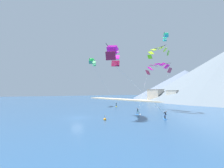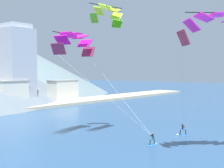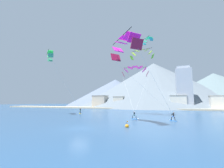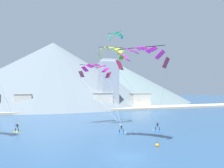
{
  "view_description": "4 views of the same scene",
  "coord_description": "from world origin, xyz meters",
  "px_view_note": "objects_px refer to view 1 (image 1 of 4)",
  "views": [
    {
      "loc": [
        30.34,
        -13.3,
        5.4
      ],
      "look_at": [
        -3.64,
        11.86,
        7.77
      ],
      "focal_mm": 24.0,
      "sensor_mm": 36.0,
      "label": 1
    },
    {
      "loc": [
        -27.4,
        -5.71,
        8.97
      ],
      "look_at": [
        1.99,
        17.68,
        7.38
      ],
      "focal_mm": 50.0,
      "sensor_mm": 36.0,
      "label": 2
    },
    {
      "loc": [
        11.95,
        -18.38,
        3.67
      ],
      "look_at": [
        -0.43,
        13.46,
        7.71
      ],
      "focal_mm": 24.0,
      "sensor_mm": 36.0,
      "label": 3
    },
    {
      "loc": [
        -11.21,
        -24.79,
        8.51
      ],
      "look_at": [
        2.01,
        11.61,
        9.26
      ],
      "focal_mm": 35.0,
      "sensor_mm": 36.0,
      "label": 4
    }
  ],
  "objects_px": {
    "kitesurfer_mid_center": "(165,117)",
    "parafoil_kite_near_lead": "(93,62)",
    "kitesurfer_near_trail": "(138,113)",
    "parafoil_kite_near_trail": "(158,67)",
    "race_marker_buoy": "(105,119)",
    "parafoil_kite_mid_center": "(114,54)",
    "parafoil_kite_distant_low_drift": "(158,51)",
    "kitesurfer_near_lead": "(116,105)",
    "parafoil_kite_distant_high_outer": "(166,36)"
  },
  "relations": [
    {
      "from": "kitesurfer_mid_center",
      "to": "parafoil_kite_near_lead",
      "type": "relative_size",
      "value": 0.1
    },
    {
      "from": "kitesurfer_near_trail",
      "to": "parafoil_kite_near_trail",
      "type": "xyz_separation_m",
      "value": [
        -2.28,
        11.13,
        12.49
      ]
    },
    {
      "from": "parafoil_kite_near_lead",
      "to": "kitesurfer_near_trail",
      "type": "bearing_deg",
      "value": -3.14
    },
    {
      "from": "race_marker_buoy",
      "to": "parafoil_kite_mid_center",
      "type": "bearing_deg",
      "value": 108.26
    },
    {
      "from": "kitesurfer_mid_center",
      "to": "parafoil_kite_near_lead",
      "type": "bearing_deg",
      "value": 177.43
    },
    {
      "from": "kitesurfer_mid_center",
      "to": "kitesurfer_near_trail",
      "type": "bearing_deg",
      "value": 179.42
    },
    {
      "from": "parafoil_kite_near_lead",
      "to": "parafoil_kite_near_trail",
      "type": "xyz_separation_m",
      "value": [
        23.13,
        9.74,
        -4.47
      ]
    },
    {
      "from": "parafoil_kite_mid_center",
      "to": "parafoil_kite_distant_low_drift",
      "type": "distance_m",
      "value": 15.33
    },
    {
      "from": "kitesurfer_mid_center",
      "to": "parafoil_kite_distant_low_drift",
      "type": "height_order",
      "value": "parafoil_kite_distant_low_drift"
    },
    {
      "from": "kitesurfer_near_lead",
      "to": "parafoil_kite_mid_center",
      "type": "xyz_separation_m",
      "value": [
        19.16,
        -15.78,
        13.09
      ]
    },
    {
      "from": "parafoil_kite_mid_center",
      "to": "parafoil_kite_near_trail",
      "type": "bearing_deg",
      "value": 97.3
    },
    {
      "from": "kitesurfer_near_trail",
      "to": "parafoil_kite_mid_center",
      "type": "bearing_deg",
      "value": -89.09
    },
    {
      "from": "parafoil_kite_distant_high_outer",
      "to": "parafoil_kite_near_trail",
      "type": "bearing_deg",
      "value": 152.11
    },
    {
      "from": "parafoil_kite_mid_center",
      "to": "parafoil_kite_distant_high_outer",
      "type": "bearing_deg",
      "value": 83.85
    },
    {
      "from": "kitesurfer_near_lead",
      "to": "kitesurfer_near_trail",
      "type": "xyz_separation_m",
      "value": [
        19.04,
        -8.17,
        -0.14
      ]
    },
    {
      "from": "parafoil_kite_distant_high_outer",
      "to": "race_marker_buoy",
      "type": "height_order",
      "value": "parafoil_kite_distant_high_outer"
    },
    {
      "from": "kitesurfer_near_trail",
      "to": "parafoil_kite_near_lead",
      "type": "xyz_separation_m",
      "value": [
        -25.41,
        1.39,
        16.96
      ]
    },
    {
      "from": "kitesurfer_near_trail",
      "to": "parafoil_kite_distant_high_outer",
      "type": "bearing_deg",
      "value": 77.96
    },
    {
      "from": "kitesurfer_near_lead",
      "to": "parafoil_kite_near_trail",
      "type": "bearing_deg",
      "value": 10.03
    },
    {
      "from": "parafoil_kite_distant_low_drift",
      "to": "race_marker_buoy",
      "type": "height_order",
      "value": "parafoil_kite_distant_low_drift"
    },
    {
      "from": "parafoil_kite_mid_center",
      "to": "parafoil_kite_distant_high_outer",
      "type": "height_order",
      "value": "parafoil_kite_distant_high_outer"
    },
    {
      "from": "parafoil_kite_distant_high_outer",
      "to": "kitesurfer_near_lead",
      "type": "bearing_deg",
      "value": -177.95
    },
    {
      "from": "parafoil_kite_distant_high_outer",
      "to": "kitesurfer_near_trail",
      "type": "bearing_deg",
      "value": -102.04
    },
    {
      "from": "kitesurfer_mid_center",
      "to": "kitesurfer_near_lead",
      "type": "bearing_deg",
      "value": 162.64
    },
    {
      "from": "parafoil_kite_near_trail",
      "to": "parafoil_kite_near_lead",
      "type": "bearing_deg",
      "value": -157.17
    },
    {
      "from": "kitesurfer_near_trail",
      "to": "parafoil_kite_near_trail",
      "type": "distance_m",
      "value": 16.89
    },
    {
      "from": "kitesurfer_near_lead",
      "to": "kitesurfer_mid_center",
      "type": "xyz_separation_m",
      "value": [
        26.35,
        -8.24,
        -0.07
      ]
    },
    {
      "from": "kitesurfer_mid_center",
      "to": "parafoil_kite_near_trail",
      "type": "relative_size",
      "value": 0.13
    },
    {
      "from": "kitesurfer_mid_center",
      "to": "parafoil_kite_mid_center",
      "type": "height_order",
      "value": "parafoil_kite_mid_center"
    },
    {
      "from": "parafoil_kite_mid_center",
      "to": "parafoil_kite_distant_low_drift",
      "type": "xyz_separation_m",
      "value": [
        0.31,
        15.01,
        3.06
      ]
    },
    {
      "from": "parafoil_kite_distant_high_outer",
      "to": "race_marker_buoy",
      "type": "xyz_separation_m",
      "value": [
        -0.83,
        -19.42,
        -20.71
      ]
    },
    {
      "from": "parafoil_kite_near_trail",
      "to": "parafoil_kite_distant_low_drift",
      "type": "height_order",
      "value": "parafoil_kite_distant_low_drift"
    },
    {
      "from": "parafoil_kite_near_trail",
      "to": "parafoil_kite_distant_high_outer",
      "type": "bearing_deg",
      "value": -27.89
    },
    {
      "from": "parafoil_kite_near_lead",
      "to": "race_marker_buoy",
      "type": "relative_size",
      "value": 16.69
    },
    {
      "from": "parafoil_kite_distant_low_drift",
      "to": "race_marker_buoy",
      "type": "xyz_separation_m",
      "value": [
        0.64,
        -17.9,
        -16.57
      ]
    },
    {
      "from": "kitesurfer_near_trail",
      "to": "race_marker_buoy",
      "type": "distance_m",
      "value": 10.56
    },
    {
      "from": "kitesurfer_mid_center",
      "to": "race_marker_buoy",
      "type": "relative_size",
      "value": 1.69
    },
    {
      "from": "kitesurfer_near_lead",
      "to": "parafoil_kite_near_trail",
      "type": "xyz_separation_m",
      "value": [
        16.76,
        2.96,
        12.36
      ]
    },
    {
      "from": "kitesurfer_near_trail",
      "to": "race_marker_buoy",
      "type": "relative_size",
      "value": 1.75
    },
    {
      "from": "kitesurfer_near_trail",
      "to": "parafoil_kite_mid_center",
      "type": "distance_m",
      "value": 15.26
    },
    {
      "from": "parafoil_kite_near_lead",
      "to": "parafoil_kite_mid_center",
      "type": "relative_size",
      "value": 1.25
    },
    {
      "from": "kitesurfer_mid_center",
      "to": "parafoil_kite_near_trail",
      "type": "distance_m",
      "value": 19.29
    },
    {
      "from": "parafoil_kite_near_lead",
      "to": "parafoil_kite_near_trail",
      "type": "bearing_deg",
      "value": 22.83
    },
    {
      "from": "parafoil_kite_near_lead",
      "to": "parafoil_kite_near_trail",
      "type": "distance_m",
      "value": 25.49
    },
    {
      "from": "parafoil_kite_near_trail",
      "to": "kitesurfer_mid_center",
      "type": "bearing_deg",
      "value": -49.42
    },
    {
      "from": "parafoil_kite_near_lead",
      "to": "kitesurfer_near_lead",
      "type": "bearing_deg",
      "value": 46.74
    },
    {
      "from": "parafoil_kite_near_lead",
      "to": "parafoil_kite_mid_center",
      "type": "distance_m",
      "value": 27.33
    },
    {
      "from": "kitesurfer_near_lead",
      "to": "parafoil_kite_distant_high_outer",
      "type": "distance_m",
      "value": 29.17
    },
    {
      "from": "parafoil_kite_distant_low_drift",
      "to": "parafoil_kite_near_trail",
      "type": "bearing_deg",
      "value": 126.08
    },
    {
      "from": "kitesurfer_near_trail",
      "to": "race_marker_buoy",
      "type": "bearing_deg",
      "value": -84.16
    }
  ]
}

